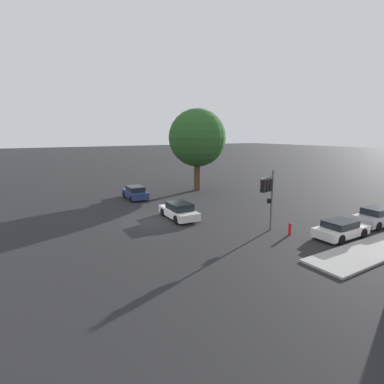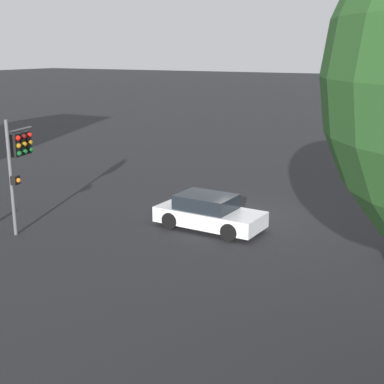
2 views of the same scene
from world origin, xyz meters
name	(u,v)px [view 1 (image 1 of 2)]	position (x,y,z in m)	size (l,w,h in m)	color
ground_plane	(153,221)	(0.00, 0.00, 0.00)	(300.00, 300.00, 0.00)	black
street_tree	(197,138)	(-9.94, 10.66, 6.63)	(7.19, 7.19, 10.25)	#4C3823
traffic_signal	(267,189)	(6.81, 6.04, 3.20)	(0.85, 1.74, 4.57)	#515456
crossing_car_0	(179,211)	(0.35, 2.25, 0.67)	(4.50, 2.18, 1.40)	silver
crossing_car_1	(135,193)	(-9.21, 1.94, 0.67)	(4.32, 2.14, 1.42)	navy
parked_car_0	(341,229)	(10.50, 9.58, 0.61)	(1.98, 4.16, 1.25)	silver
parked_car_1	(377,217)	(10.34, 14.68, 0.70)	(1.91, 4.28, 1.47)	#B7B7BC
fire_hydrant	(290,229)	(8.29, 6.94, 0.49)	(0.22, 0.22, 0.92)	red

